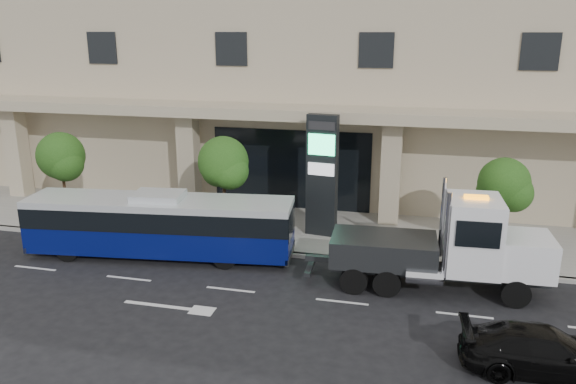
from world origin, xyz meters
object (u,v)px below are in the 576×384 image
object	(u,v)px
city_bus	(160,224)
signage_pylon	(322,175)
black_sedan	(543,351)
tow_truck	(449,248)

from	to	relation	value
city_bus	signage_pylon	world-z (taller)	signage_pylon
black_sedan	signage_pylon	distance (m)	11.76
city_bus	black_sedan	world-z (taller)	city_bus
tow_truck	signage_pylon	distance (m)	6.80
black_sedan	signage_pylon	bearing A→B (deg)	37.77
tow_truck	black_sedan	world-z (taller)	tow_truck
black_sedan	signage_pylon	size ratio (longest dim) A/B	0.81
tow_truck	signage_pylon	xyz separation A→B (m)	(-5.26, 4.12, 1.28)
city_bus	tow_truck	xyz separation A→B (m)	(11.20, -0.46, 0.22)
tow_truck	signage_pylon	world-z (taller)	signage_pylon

